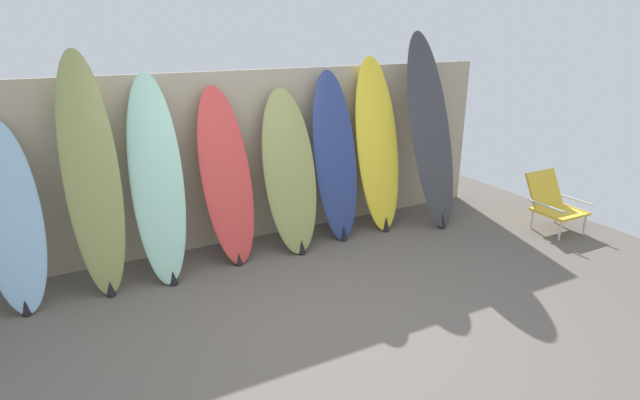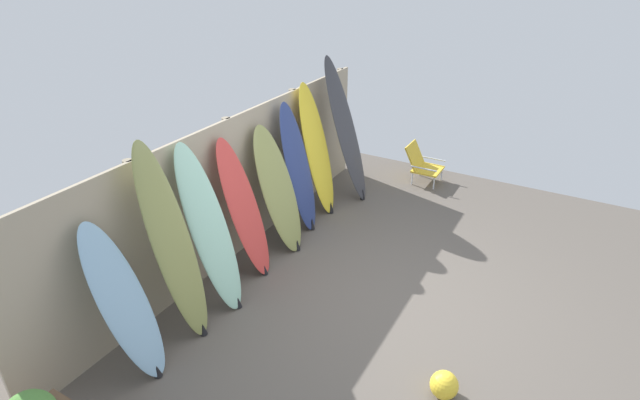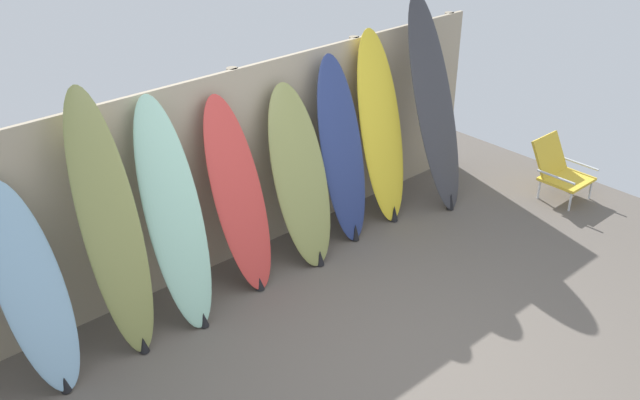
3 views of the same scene
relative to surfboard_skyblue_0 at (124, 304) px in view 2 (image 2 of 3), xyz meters
name	(u,v)px [view 2 (image 2 of 3)]	position (x,y,z in m)	size (l,w,h in m)	color
ground	(380,297)	(2.11, -1.59, -0.75)	(7.68, 7.68, 0.00)	#5B544C
fence_back	(234,188)	(2.11, 0.41, 0.15)	(6.08, 0.11, 1.80)	tan
surfboard_skyblue_0	(124,304)	(0.00, 0.00, 0.00)	(0.49, 0.65, 1.53)	#8CB7D6
surfboard_olive_1	(173,245)	(0.64, -0.01, 0.27)	(0.46, 0.60, 2.06)	olive
surfboard_seafoam_2	(210,230)	(1.16, -0.01, 0.16)	(0.54, 0.76, 1.84)	#9ED6BC
surfboard_red_3	(244,210)	(1.81, 0.04, 0.08)	(0.53, 0.60, 1.69)	#D13D38
surfboard_olive_4	(278,191)	(2.47, 0.00, 0.06)	(0.61, 0.68, 1.64)	olive
surfboard_navy_5	(299,170)	(3.02, 0.04, 0.13)	(0.51, 0.50, 1.79)	navy
surfboard_yellow_6	(317,151)	(3.58, 0.07, 0.20)	(0.54, 0.58, 1.92)	yellow
surfboard_charcoal_7	(346,131)	(4.20, -0.08, 0.32)	(0.57, 0.77, 2.18)	#38383D
beach_chair	(422,163)	(5.32, -0.95, -0.43)	(0.50, 0.58, 0.63)	silver
beach_ball	(444,385)	(1.10, -2.64, -0.62)	(0.25, 0.25, 0.25)	yellow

